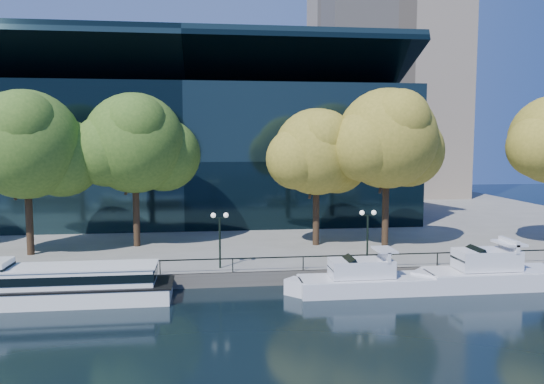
{
  "coord_description": "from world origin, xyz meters",
  "views": [
    {
      "loc": [
        -1.72,
        -33.14,
        10.27
      ],
      "look_at": [
        3.35,
        8.0,
        6.12
      ],
      "focal_mm": 35.0,
      "sensor_mm": 36.0,
      "label": 1
    }
  ],
  "objects": [
    {
      "name": "cruiser_far",
      "position": [
        17.37,
        0.59,
        1.09
      ],
      "size": [
        10.52,
        2.91,
        3.43
      ],
      "color": "silver",
      "rests_on": "ground"
    },
    {
      "name": "lamp_2",
      "position": [
        10.07,
        4.5,
        3.98
      ],
      "size": [
        1.26,
        0.36,
        4.03
      ],
      "color": "black",
      "rests_on": "promenade"
    },
    {
      "name": "tour_boat",
      "position": [
        -11.13,
        0.74,
        1.2
      ],
      "size": [
        14.86,
        3.32,
        2.82
      ],
      "color": "white",
      "rests_on": "ground"
    },
    {
      "name": "cruiser_near",
      "position": [
        8.47,
        0.46,
        0.93
      ],
      "size": [
        10.29,
        2.65,
        2.98
      ],
      "color": "silver",
      "rests_on": "ground"
    },
    {
      "name": "lamp_1",
      "position": [
        -0.85,
        4.5,
        3.98
      ],
      "size": [
        1.26,
        0.36,
        4.03
      ],
      "color": "black",
      "rests_on": "promenade"
    },
    {
      "name": "tree_2",
      "position": [
        -7.65,
        13.28,
        9.74
      ],
      "size": [
        10.69,
        8.77,
        13.2
      ],
      "color": "black",
      "rests_on": "promenade"
    },
    {
      "name": "tree_3",
      "position": [
        7.88,
        11.92,
        9.0
      ],
      "size": [
        9.38,
        7.69,
        11.92
      ],
      "color": "black",
      "rests_on": "promenade"
    },
    {
      "name": "convention_building",
      "position": [
        -4.0,
        31.79,
        8.51
      ],
      "size": [
        50.0,
        24.57,
        21.43
      ],
      "color": "black",
      "rests_on": "ground"
    },
    {
      "name": "office_tower",
      "position": [
        28.0,
        55.0,
        33.02
      ],
      "size": [
        22.5,
        22.5,
        65.9
      ],
      "color": "gray",
      "rests_on": "ground"
    },
    {
      "name": "tree_4",
      "position": [
        13.59,
        10.17,
        10.13
      ],
      "size": [
        10.58,
        8.67,
        13.55
      ],
      "color": "black",
      "rests_on": "promenade"
    },
    {
      "name": "railing",
      "position": [
        0.0,
        3.25,
        1.94
      ],
      "size": [
        88.2,
        0.08,
        0.99
      ],
      "color": "black",
      "rests_on": "promenade"
    },
    {
      "name": "promenade",
      "position": [
        0.0,
        36.38,
        0.5
      ],
      "size": [
        90.0,
        67.08,
        1.0
      ],
      "color": "slate",
      "rests_on": "ground"
    },
    {
      "name": "ground",
      "position": [
        0.0,
        0.0,
        0.0
      ],
      "size": [
        160.0,
        160.0,
        0.0
      ],
      "primitive_type": "plane",
      "color": "black",
      "rests_on": "ground"
    },
    {
      "name": "tree_1",
      "position": [
        -15.7,
        10.81,
        9.66
      ],
      "size": [
        10.8,
        8.85,
        13.16
      ],
      "color": "black",
      "rests_on": "promenade"
    }
  ]
}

